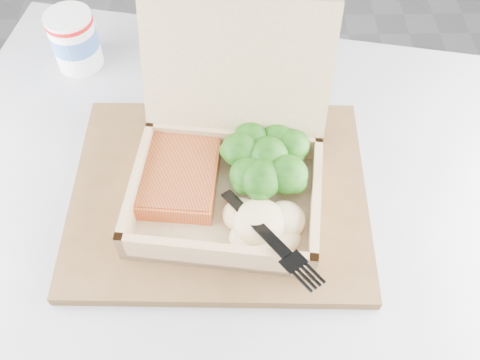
{
  "coord_description": "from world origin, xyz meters",
  "views": [
    {
      "loc": [
        0.69,
        -0.43,
        1.29
      ],
      "look_at": [
        0.69,
        -0.06,
        0.76
      ],
      "focal_mm": 40.0,
      "sensor_mm": 36.0,
      "label": 1
    }
  ],
  "objects_px": {
    "takeout_container": "(229,156)",
    "paper_cup": "(74,39)",
    "cafe_table": "(205,285)",
    "serving_tray": "(219,194)"
  },
  "relations": [
    {
      "from": "serving_tray",
      "to": "paper_cup",
      "type": "xyz_separation_m",
      "value": [
        -0.21,
        0.25,
        0.04
      ]
    },
    {
      "from": "cafe_table",
      "to": "serving_tray",
      "type": "relative_size",
      "value": 2.41
    },
    {
      "from": "takeout_container",
      "to": "serving_tray",
      "type": "bearing_deg",
      "value": -122.47
    },
    {
      "from": "cafe_table",
      "to": "paper_cup",
      "type": "bearing_deg",
      "value": 122.46
    },
    {
      "from": "cafe_table",
      "to": "takeout_container",
      "type": "bearing_deg",
      "value": 52.65
    },
    {
      "from": "cafe_table",
      "to": "paper_cup",
      "type": "xyz_separation_m",
      "value": [
        -0.19,
        0.29,
        0.23
      ]
    },
    {
      "from": "takeout_container",
      "to": "paper_cup",
      "type": "distance_m",
      "value": 0.33
    },
    {
      "from": "takeout_container",
      "to": "cafe_table",
      "type": "bearing_deg",
      "value": -119.49
    },
    {
      "from": "serving_tray",
      "to": "takeout_container",
      "type": "relative_size",
      "value": 1.43
    },
    {
      "from": "serving_tray",
      "to": "paper_cup",
      "type": "distance_m",
      "value": 0.33
    }
  ]
}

